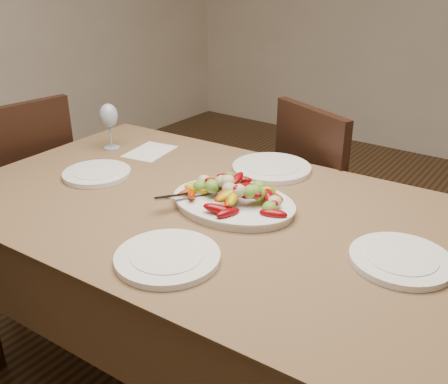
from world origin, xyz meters
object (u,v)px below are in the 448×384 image
object	(u,v)px
plate_right	(401,260)
wine_glass	(110,125)
chair_far	(338,205)
plate_left	(97,174)
plate_far	(272,168)
plate_near	(168,258)
chair_left	(17,195)
serving_platter	(233,204)
dining_table	(224,306)

from	to	relation	value
plate_right	wine_glass	distance (m)	1.30
chair_far	plate_left	size ratio (longest dim) A/B	3.85
chair_far	plate_left	distance (m)	1.08
plate_left	plate_far	bearing A→B (deg)	41.09
plate_left	plate_near	size ratio (longest dim) A/B	0.88
chair_far	plate_right	size ratio (longest dim) A/B	3.56
chair_far	chair_left	bearing A→B (deg)	55.87
serving_platter	wine_glass	xyz separation A→B (m)	(-0.74, 0.16, 0.09)
chair_left	chair_far	bearing A→B (deg)	128.97
dining_table	chair_far	xyz separation A→B (m)	(0.06, 0.80, 0.10)
serving_platter	plate_left	distance (m)	0.56
dining_table	plate_near	xyz separation A→B (m)	(0.06, -0.33, 0.39)
plate_near	chair_far	bearing A→B (deg)	89.95
wine_glass	chair_far	bearing A→B (deg)	38.00
dining_table	serving_platter	xyz separation A→B (m)	(0.02, 0.03, 0.39)
chair_far	serving_platter	bearing A→B (deg)	110.58
serving_platter	plate_far	world-z (taller)	serving_platter
chair_far	serving_platter	world-z (taller)	chair_far
dining_table	plate_left	size ratio (longest dim) A/B	7.45
plate_far	dining_table	bearing A→B (deg)	-82.32
plate_left	wine_glass	world-z (taller)	wine_glass
plate_far	wine_glass	distance (m)	0.71
chair_far	chair_left	size ratio (longest dim) A/B	1.00
serving_platter	wine_glass	distance (m)	0.76
dining_table	chair_left	xyz separation A→B (m)	(-1.21, -0.00, 0.10)
chair_left	plate_right	size ratio (longest dim) A/B	3.56
chair_far	wine_glass	distance (m)	1.07
dining_table	chair_far	world-z (taller)	chair_far
plate_left	wine_glass	xyz separation A→B (m)	(-0.18, 0.24, 0.09)
plate_near	wine_glass	xyz separation A→B (m)	(-0.78, 0.51, 0.09)
serving_platter	dining_table	bearing A→B (deg)	-118.90
dining_table	wine_glass	bearing A→B (deg)	165.79
plate_left	chair_left	bearing A→B (deg)	175.53
plate_left	plate_near	xyz separation A→B (m)	(0.60, -0.28, 0.00)
chair_left	plate_right	bearing A→B (deg)	97.68
chair_far	plate_near	size ratio (longest dim) A/B	3.39
plate_near	wine_glass	size ratio (longest dim) A/B	1.37
dining_table	plate_right	xyz separation A→B (m)	(0.56, 0.02, 0.39)
serving_platter	plate_right	world-z (taller)	serving_platter
chair_far	plate_right	world-z (taller)	chair_far
serving_platter	plate_right	bearing A→B (deg)	-0.53
plate_far	wine_glass	xyz separation A→B (m)	(-0.67, -0.19, 0.09)
dining_table	chair_left	distance (m)	1.22
chair_far	plate_right	bearing A→B (deg)	146.66
chair_left	plate_left	bearing A→B (deg)	92.38
plate_near	serving_platter	bearing A→B (deg)	96.59
chair_left	wine_glass	distance (m)	0.65
dining_table	chair_left	size ratio (longest dim) A/B	1.94
plate_near	plate_right	bearing A→B (deg)	35.18
chair_left	serving_platter	world-z (taller)	chair_left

